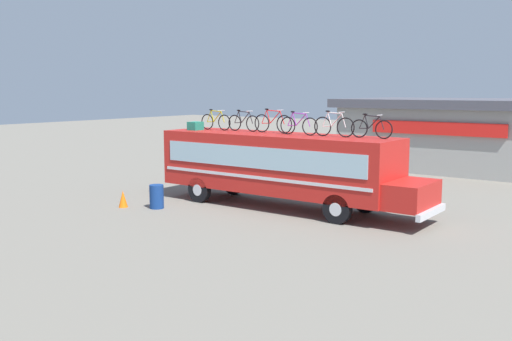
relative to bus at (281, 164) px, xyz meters
name	(u,v)px	position (x,y,z in m)	size (l,w,h in m)	color
ground_plane	(276,207)	(-0.25, 0.00, -1.74)	(120.00, 120.00, 0.00)	slate
bus	(281,164)	(0.00, 0.00, 0.00)	(11.41, 2.64, 2.93)	red
luggage_bag_1	(195,126)	(-4.27, -0.33, 1.38)	(0.49, 0.56, 0.36)	#1E7F66
rooftop_bicycle_1	(216,121)	(-3.62, 0.25, 1.57)	(1.64, 0.44, 0.90)	black
rooftop_bicycle_2	(243,122)	(-2.18, 0.36, 1.57)	(1.63, 0.44, 0.90)	black
rooftop_bicycle_3	(273,123)	(-0.66, 0.35, 1.60)	(1.84, 0.44, 0.98)	black
rooftop_bicycle_4	(299,125)	(0.73, 0.09, 1.58)	(1.70, 0.44, 0.92)	black
rooftop_bicycle_5	(334,126)	(2.23, 0.16, 1.60)	(1.70, 0.44, 0.97)	black
rooftop_bicycle_6	(371,128)	(3.65, 0.35, 1.57)	(1.63, 0.44, 0.89)	black
roadside_building	(461,133)	(2.03, 16.26, 0.36)	(13.13, 9.27, 4.11)	#9E9E99
trash_bin	(157,197)	(-3.87, -3.09, -1.27)	(0.56, 0.56, 0.94)	navy
traffic_cone	(123,199)	(-5.11, -3.74, -1.40)	(0.37, 0.37, 0.67)	orange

